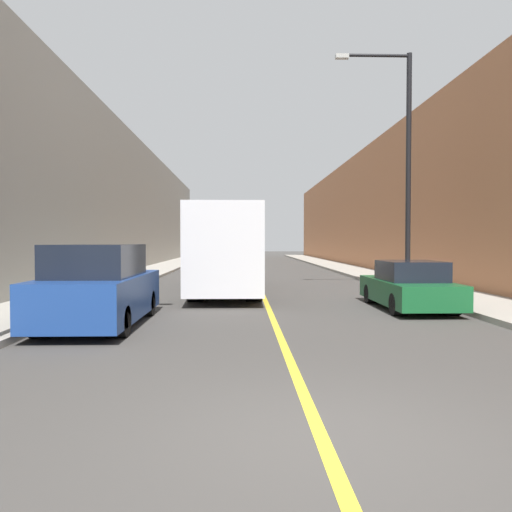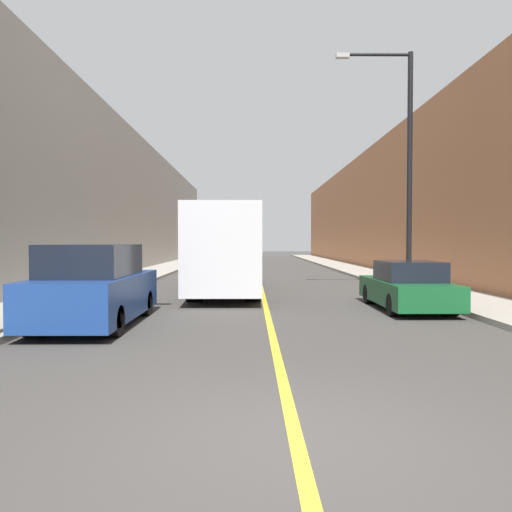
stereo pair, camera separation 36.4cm
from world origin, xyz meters
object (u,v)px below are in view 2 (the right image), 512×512
(parked_suv_left, at_px, (95,288))
(street_lamp_right, at_px, (404,156))
(car_right_near, at_px, (407,287))
(bus, at_px, (228,248))

(parked_suv_left, relative_size, street_lamp_right, 0.54)
(parked_suv_left, distance_m, car_right_near, 8.87)
(bus, relative_size, street_lamp_right, 1.13)
(bus, xyz_separation_m, car_right_near, (5.58, -5.24, -1.09))
(parked_suv_left, height_order, street_lamp_right, street_lamp_right)
(bus, xyz_separation_m, street_lamp_right, (6.79, -0.82, 3.56))
(parked_suv_left, relative_size, car_right_near, 1.09)
(parked_suv_left, bearing_deg, bus, 70.38)
(car_right_near, bearing_deg, bus, 136.80)
(bus, bearing_deg, street_lamp_right, -6.85)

